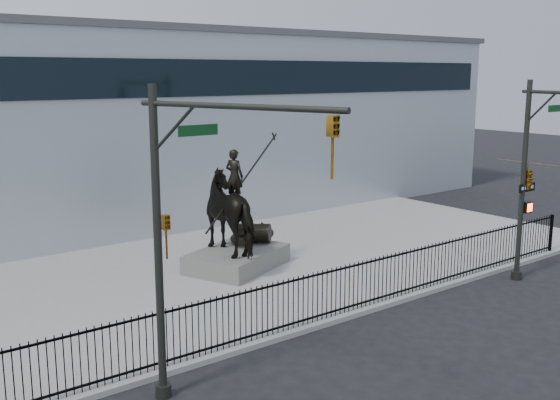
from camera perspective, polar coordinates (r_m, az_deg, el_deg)
ground at (r=19.49m, az=9.02°, el=-10.87°), size 120.00×120.00×0.00m
plaza at (r=24.48m, az=-3.05°, el=-5.97°), size 30.00×12.00×0.15m
building at (r=35.00m, az=-15.47°, el=6.16°), size 44.00×14.00×9.00m
picket_fence at (r=19.99m, az=6.47°, el=-7.47°), size 22.10×0.10×1.50m
statue_plinth at (r=24.24m, az=-3.75°, el=-5.13°), size 4.29×3.68×0.68m
equestrian_statue at (r=23.87m, az=-3.71°, el=-1.03°), size 4.31×3.58×3.92m
traffic_signal_left at (r=13.73m, az=-8.14°, el=-2.52°), size 1.52×4.84×7.00m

